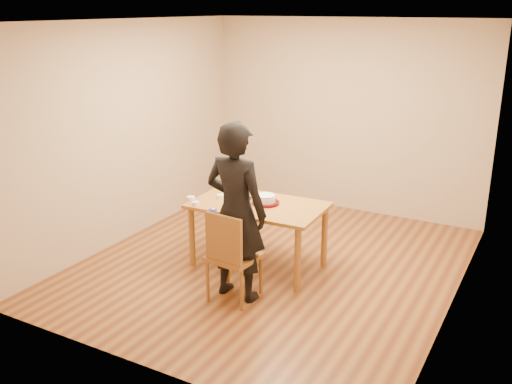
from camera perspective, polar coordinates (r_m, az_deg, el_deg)
The scene contains 16 objects.
room_shell at distance 6.48m, azimuth 3.07°, elevation 4.79°, with size 4.00×4.50×2.70m.
dining_table at distance 6.34m, azimuth 0.22°, elevation -1.34°, with size 1.46×0.87×0.04m, color brown.
dining_chair at distance 5.75m, azimuth -2.19°, elevation -6.47°, with size 0.46×0.46×0.04m, color brown.
cake_plate at distance 6.33m, azimuth 0.96°, elevation -1.08°, with size 0.31×0.31×0.02m, color #B60C1D.
cake at distance 6.31m, azimuth 0.96°, elevation -0.68°, with size 0.22×0.22×0.07m, color white.
frosting_dome at distance 6.30m, azimuth 0.96°, elevation -0.27°, with size 0.21×0.21×0.03m, color white.
frosting_tub at distance 6.03m, azimuth -1.53°, elevation -1.79°, with size 0.09×0.09×0.08m, color white.
frosting_lid at distance 6.16m, azimuth -4.32°, elevation -1.77°, with size 0.09×0.09×0.01m, color #1927A5.
frosting_dollop at distance 6.15m, azimuth -4.32°, elevation -1.66°, with size 0.04×0.04×0.02m, color white.
ramekin_green at distance 6.32m, azimuth -6.04°, elevation -1.14°, with size 0.08×0.08×0.04m, color white.
ramekin_yellow at distance 6.52m, azimuth -3.57°, elevation -0.44°, with size 0.09×0.09×0.04m, color white.
ramekin_multi at distance 6.48m, azimuth -6.53°, elevation -0.64°, with size 0.09×0.09×0.04m, color white.
candy_box_pink at distance 6.94m, azimuth -3.25°, elevation 0.63°, with size 0.13×0.07×0.02m, color #E7366C.
candy_box_green at distance 6.94m, azimuth -3.27°, elevation 0.81°, with size 0.14×0.07×0.02m, color green.
spatula at distance 6.02m, azimuth -4.50°, elevation -2.24°, with size 0.15×0.01×0.01m, color black.
person at distance 5.61m, azimuth -2.01°, elevation -2.00°, with size 0.67×0.44×1.83m, color black.
Camera 1 is at (2.73, -5.34, 2.84)m, focal length 40.00 mm.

